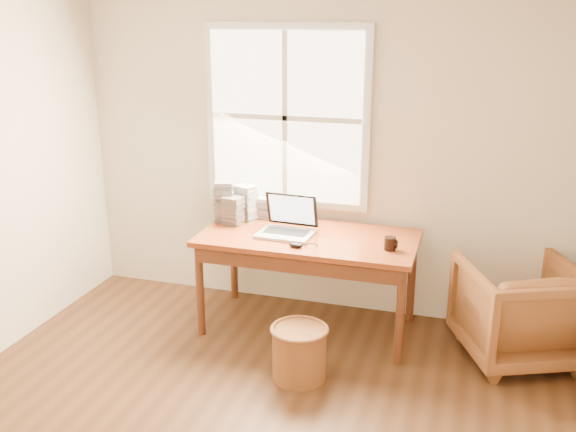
% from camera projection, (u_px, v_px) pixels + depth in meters
% --- Properties ---
extents(room_shell, '(4.04, 4.54, 2.64)m').
position_uv_depth(room_shell, '(216.00, 232.00, 3.09)').
color(room_shell, '#50311B').
rests_on(room_shell, ground).
extents(desk, '(1.60, 0.80, 0.04)m').
position_uv_depth(desk, '(309.00, 238.00, 4.75)').
color(desk, brown).
rests_on(desk, room_shell).
extents(armchair, '(1.00, 1.01, 0.71)m').
position_uv_depth(armchair, '(519.00, 311.00, 4.44)').
color(armchair, brown).
rests_on(armchair, room_shell).
extents(wicker_stool, '(0.46, 0.46, 0.36)m').
position_uv_depth(wicker_stool, '(299.00, 353.00, 4.23)').
color(wicker_stool, brown).
rests_on(wicker_stool, room_shell).
extents(laptop, '(0.40, 0.42, 0.28)m').
position_uv_depth(laptop, '(285.00, 218.00, 4.69)').
color(laptop, '#AAACB1').
rests_on(laptop, desk).
extents(mouse, '(0.11, 0.07, 0.03)m').
position_uv_depth(mouse, '(296.00, 245.00, 4.50)').
color(mouse, black).
rests_on(mouse, desk).
extents(coffee_mug, '(0.09, 0.09, 0.09)m').
position_uv_depth(coffee_mug, '(390.00, 244.00, 4.44)').
color(coffee_mug, black).
rests_on(coffee_mug, desk).
extents(cd_stack_a, '(0.18, 0.17, 0.28)m').
position_uv_depth(cd_stack_a, '(246.00, 202.00, 5.07)').
color(cd_stack_a, silver).
rests_on(cd_stack_a, desk).
extents(cd_stack_b, '(0.16, 0.15, 0.22)m').
position_uv_depth(cd_stack_b, '(233.00, 211.00, 4.97)').
color(cd_stack_b, '#26262B').
rests_on(cd_stack_b, desk).
extents(cd_stack_c, '(0.17, 0.16, 0.32)m').
position_uv_depth(cd_stack_c, '(224.00, 202.00, 5.03)').
color(cd_stack_c, gray).
rests_on(cd_stack_c, desk).
extents(cd_stack_d, '(0.15, 0.14, 0.17)m').
position_uv_depth(cd_stack_d, '(265.00, 208.00, 5.12)').
color(cd_stack_d, '#B0B5BC').
rests_on(cd_stack_d, desk).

